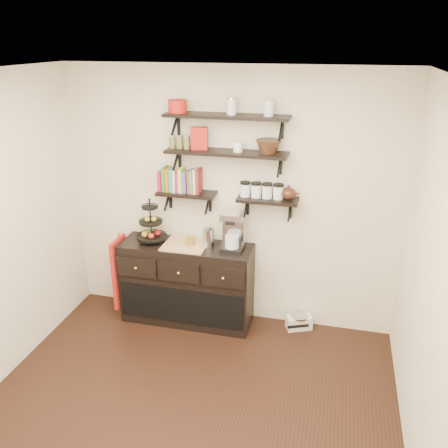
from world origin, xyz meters
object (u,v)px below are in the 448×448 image
at_px(sideboard, 187,283).
at_px(radio, 299,322).
at_px(coffee_maker, 233,231).
at_px(fruit_stand, 151,228).

xyz_separation_m(sideboard, radio, (1.21, 0.11, -0.37)).
bearing_deg(coffee_maker, radio, 6.70).
bearing_deg(radio, fruit_stand, 160.82).
distance_m(sideboard, coffee_maker, 0.81).
xyz_separation_m(fruit_stand, coffee_maker, (0.88, 0.02, 0.04)).
bearing_deg(fruit_stand, coffee_maker, 1.62).
relative_size(fruit_stand, coffee_maker, 1.13).
distance_m(fruit_stand, coffee_maker, 0.88).
relative_size(sideboard, coffee_maker, 3.43).
bearing_deg(sideboard, radio, 5.18).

